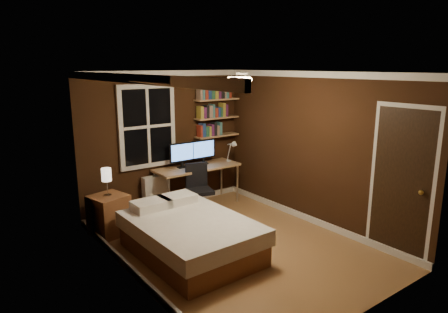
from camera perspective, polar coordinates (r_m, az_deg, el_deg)
floor at (r=6.02m, az=1.72°, el=-12.58°), size 4.20×4.20×0.00m
wall_back at (r=7.32m, az=-8.45°, el=2.23°), size 3.20×0.04×2.50m
wall_left at (r=4.80m, az=-13.37°, el=-3.65°), size 0.04×4.20×2.50m
wall_right at (r=6.69m, az=12.63°, el=1.04°), size 0.04×4.20×2.50m
ceiling at (r=5.44m, az=1.90°, el=11.95°), size 3.20×4.20×0.02m
window at (r=7.09m, az=-10.89°, el=4.24°), size 1.06×0.06×1.46m
door at (r=5.87m, az=23.94°, el=-3.70°), size 0.03×0.82×2.05m
door_knob at (r=5.71m, az=26.32°, el=-4.64°), size 0.06×0.06×0.06m
ceiling_fixture at (r=5.36m, az=2.57°, el=10.86°), size 0.44×0.44×0.18m
bookshelf_lower at (r=7.78m, az=-1.00°, el=3.00°), size 0.92×0.22×0.03m
books_row_lower at (r=7.76m, az=-1.01°, el=3.95°), size 0.48×0.16×0.23m
bookshelf_middle at (r=7.73m, az=-1.01°, el=5.56°), size 0.92×0.22×0.03m
books_row_middle at (r=7.71m, az=-1.02°, el=6.51°), size 0.60×0.16×0.23m
bookshelf_upper at (r=7.69m, az=-1.02°, el=8.14°), size 0.92×0.22×0.03m
books_row_upper at (r=7.68m, az=-1.03°, el=9.11°), size 0.66×0.16×0.23m
bed at (r=5.67m, az=-4.89°, el=-11.21°), size 1.41×1.93×0.65m
nightstand at (r=6.53m, az=-16.09°, el=-8.01°), size 0.61×0.61×0.63m
bedside_lamp at (r=6.36m, az=-16.39°, el=-3.52°), size 0.15×0.15×0.44m
radiator at (r=7.32m, az=-9.84°, el=-5.28°), size 0.44×0.15×0.66m
desk at (r=7.41m, az=-3.85°, el=-1.86°), size 1.61×0.60×0.76m
monitor_left at (r=7.27m, az=-6.02°, el=0.18°), size 0.50×0.12×0.47m
monitor_right at (r=7.51m, az=-2.97°, el=0.65°), size 0.50×0.12×0.47m
desk_lamp at (r=7.65m, az=1.08°, el=0.80°), size 0.14×0.32×0.44m
office_chair at (r=7.03m, az=-3.57°, el=-5.75°), size 0.51×0.51×0.92m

